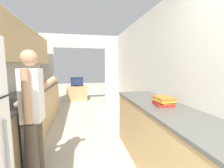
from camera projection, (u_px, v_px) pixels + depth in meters
name	position (u px, v px, depth m)	size (l,w,h in m)	color
wall_right	(162.00, 76.00, 2.58)	(0.06, 7.37, 2.50)	silver
wall_far_with_doorway	(80.00, 65.00, 5.30)	(3.07, 0.06, 2.50)	silver
counter_left	(34.00, 110.00, 3.33)	(0.62, 3.80, 0.92)	tan
counter_right	(164.00, 141.00, 1.95)	(0.62, 2.28, 0.92)	tan
range_oven	(7.00, 136.00, 2.07)	(0.66, 0.74, 1.06)	black
person	(33.00, 116.00, 1.71)	(0.52, 0.39, 1.61)	#4C4238
book_stack	(164.00, 101.00, 1.95)	(0.24, 0.28, 0.11)	red
tv_cabinet	(77.00, 93.00, 6.20)	(0.81, 0.42, 0.60)	tan
television	(77.00, 82.00, 6.10)	(0.49, 0.16, 0.36)	black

